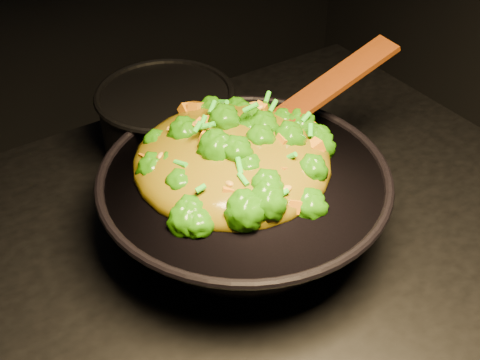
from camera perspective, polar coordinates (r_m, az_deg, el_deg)
wok at (r=0.81m, az=0.39°, el=-2.40°), size 0.38×0.38×0.10m
stir_fry at (r=0.77m, az=-0.78°, el=4.16°), size 0.30×0.30×0.09m
spatula at (r=0.85m, az=6.64°, el=7.61°), size 0.27×0.06×0.11m
back_pot at (r=0.96m, az=-6.90°, el=5.39°), size 0.22×0.22×0.12m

